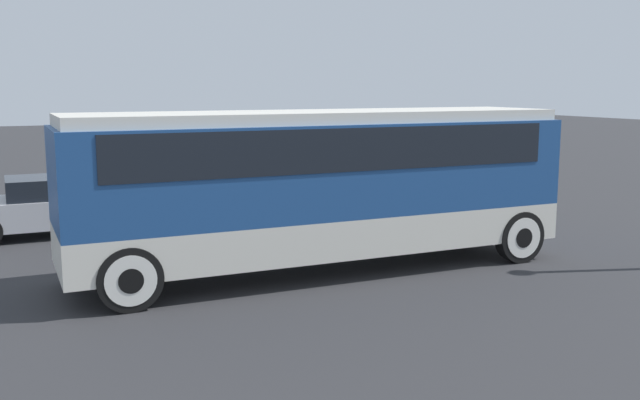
# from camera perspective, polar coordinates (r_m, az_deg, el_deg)

# --- Properties ---
(ground_plane) EXTENTS (120.00, 120.00, 0.00)m
(ground_plane) POSITION_cam_1_polar(r_m,az_deg,el_deg) (14.62, 0.00, -5.64)
(ground_plane) COLOR #2D2D30
(tour_bus) EXTENTS (10.10, 2.57, 3.23)m
(tour_bus) POSITION_cam_1_polar(r_m,az_deg,el_deg) (14.28, 0.35, 1.98)
(tour_bus) COLOR silver
(tour_bus) RESTS_ON ground_plane
(parked_car_near) EXTENTS (4.73, 1.92, 1.47)m
(parked_car_near) POSITION_cam_1_polar(r_m,az_deg,el_deg) (19.20, -19.71, -0.35)
(parked_car_near) COLOR #BCBCC1
(parked_car_near) RESTS_ON ground_plane
(parked_car_mid) EXTENTS (4.58, 1.84, 1.46)m
(parked_car_mid) POSITION_cam_1_polar(r_m,az_deg,el_deg) (21.05, 5.29, 0.90)
(parked_car_mid) COLOR #2D5638
(parked_car_mid) RESTS_ON ground_plane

